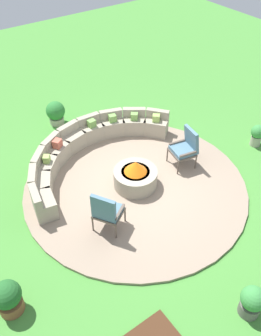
% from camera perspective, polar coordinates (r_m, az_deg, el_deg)
% --- Properties ---
extents(ground_plane, '(24.00, 24.00, 0.00)m').
position_cam_1_polar(ground_plane, '(8.70, 0.77, -2.94)').
color(ground_plane, '#478C38').
extents(patio_circle, '(5.33, 5.33, 0.06)m').
position_cam_1_polar(patio_circle, '(8.67, 0.77, -2.80)').
color(patio_circle, gray).
rests_on(patio_circle, ground_plane).
extents(fire_pit, '(1.04, 1.04, 0.71)m').
position_cam_1_polar(fire_pit, '(8.47, 0.79, -1.31)').
color(fire_pit, '#9E937F').
rests_on(fire_pit, patio_circle).
extents(curved_stone_bench, '(4.51, 2.35, 0.70)m').
position_cam_1_polar(curved_stone_bench, '(9.36, -6.93, 3.30)').
color(curved_stone_bench, '#9E937F').
rests_on(curved_stone_bench, patio_circle).
extents(lounge_chair_front_left, '(0.74, 0.76, 1.08)m').
position_cam_1_polar(lounge_chair_front_left, '(7.33, -3.81, -6.78)').
color(lounge_chair_front_left, brown).
rests_on(lounge_chair_front_left, patio_circle).
extents(lounge_chair_front_right, '(0.68, 0.68, 1.04)m').
position_cam_1_polar(lounge_chair_front_right, '(9.00, 8.76, 3.35)').
color(lounge_chair_front_right, brown).
rests_on(lounge_chair_front_right, patio_circle).
extents(potted_plant_1, '(0.50, 0.50, 0.73)m').
position_cam_1_polar(potted_plant_1, '(6.80, -18.90, -18.89)').
color(potted_plant_1, brown).
rests_on(potted_plant_1, ground_plane).
extents(potted_plant_2, '(0.37, 0.37, 0.63)m').
position_cam_1_polar(potted_plant_2, '(10.35, 19.50, 5.07)').
color(potted_plant_2, '#A89E8E').
rests_on(potted_plant_2, ground_plane).
extents(potted_plant_3, '(0.43, 0.43, 0.66)m').
position_cam_1_polar(potted_plant_3, '(6.79, 18.76, -19.41)').
color(potted_plant_3, '#605B56').
rests_on(potted_plant_3, ground_plane).
extents(potted_plant_4, '(0.55, 0.55, 0.71)m').
position_cam_1_polar(potted_plant_4, '(10.84, -11.79, 8.67)').
color(potted_plant_4, '#A89E8E').
rests_on(potted_plant_4, ground_plane).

